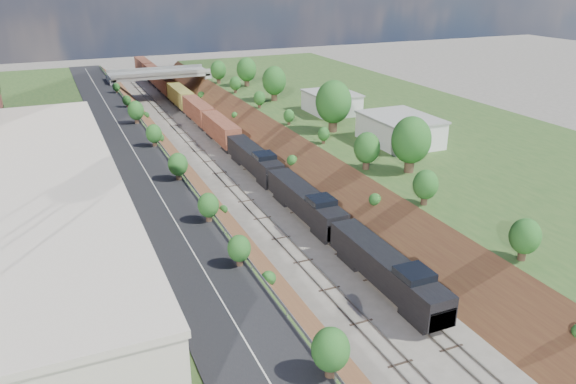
# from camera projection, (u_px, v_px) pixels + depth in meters

# --- Properties ---
(platform_left) EXTENTS (44.00, 180.00, 5.00)m
(platform_left) POSITION_uv_depth(u_px,v_px,m) (7.00, 193.00, 74.93)
(platform_left) COLOR #2E5021
(platform_left) RESTS_ON ground
(platform_right) EXTENTS (44.00, 180.00, 5.00)m
(platform_right) POSITION_uv_depth(u_px,v_px,m) (418.00, 138.00, 99.31)
(platform_right) COLOR #2E5021
(platform_right) RESTS_ON ground
(embankment_left) EXTENTS (10.00, 180.00, 10.00)m
(embankment_left) POSITION_uv_depth(u_px,v_px,m) (172.00, 187.00, 83.98)
(embankment_left) COLOR brown
(embankment_left) RESTS_ON ground
(embankment_right) EXTENTS (10.00, 180.00, 10.00)m
(embankment_right) POSITION_uv_depth(u_px,v_px,m) (305.00, 168.00, 92.11)
(embankment_right) COLOR brown
(embankment_right) RESTS_ON ground
(rail_left_track) EXTENTS (1.58, 180.00, 0.18)m
(rail_left_track) POSITION_uv_depth(u_px,v_px,m) (226.00, 179.00, 87.05)
(rail_left_track) COLOR gray
(rail_left_track) RESTS_ON ground
(rail_right_track) EXTENTS (1.58, 180.00, 0.18)m
(rail_right_track) POSITION_uv_depth(u_px,v_px,m) (257.00, 174.00, 88.97)
(rail_right_track) COLOR gray
(rail_right_track) RESTS_ON ground
(road) EXTENTS (8.00, 180.00, 0.10)m
(road) POSITION_uv_depth(u_px,v_px,m) (138.00, 159.00, 80.45)
(road) COLOR black
(road) RESTS_ON platform_left
(guardrail) EXTENTS (0.10, 171.00, 0.70)m
(guardrail) POSITION_uv_depth(u_px,v_px,m) (167.00, 152.00, 81.61)
(guardrail) COLOR #99999E
(guardrail) RESTS_ON platform_left
(commercial_building) EXTENTS (14.30, 62.30, 7.00)m
(commercial_building) POSITION_uv_depth(u_px,v_px,m) (45.00, 205.00, 55.80)
(commercial_building) COLOR brown
(commercial_building) RESTS_ON platform_left
(overpass) EXTENTS (24.50, 8.30, 7.40)m
(overpass) POSITION_uv_depth(u_px,v_px,m) (159.00, 80.00, 139.10)
(overpass) COLOR gray
(overpass) RESTS_ON ground
(white_building_near) EXTENTS (9.00, 12.00, 4.00)m
(white_building_near) POSITION_uv_depth(u_px,v_px,m) (400.00, 130.00, 87.32)
(white_building_near) COLOR silver
(white_building_near) RESTS_ON platform_right
(white_building_far) EXTENTS (8.00, 10.00, 3.60)m
(white_building_far) POSITION_uv_depth(u_px,v_px,m) (332.00, 103.00, 105.97)
(white_building_far) COLOR silver
(white_building_far) RESTS_ON platform_right
(tree_right_large) EXTENTS (5.25, 5.25, 7.61)m
(tree_right_large) POSITION_uv_depth(u_px,v_px,m) (411.00, 140.00, 73.80)
(tree_right_large) COLOR #473323
(tree_right_large) RESTS_ON platform_right
(tree_left_crest) EXTENTS (2.45, 2.45, 3.55)m
(tree_left_crest) POSITION_uv_depth(u_px,v_px,m) (261.00, 268.00, 46.98)
(tree_left_crest) COLOR #473323
(tree_left_crest) RESTS_ON platform_left
(freight_train) EXTENTS (3.04, 154.98, 4.55)m
(freight_train) POSITION_uv_depth(u_px,v_px,m) (200.00, 112.00, 116.99)
(freight_train) COLOR black
(freight_train) RESTS_ON ground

